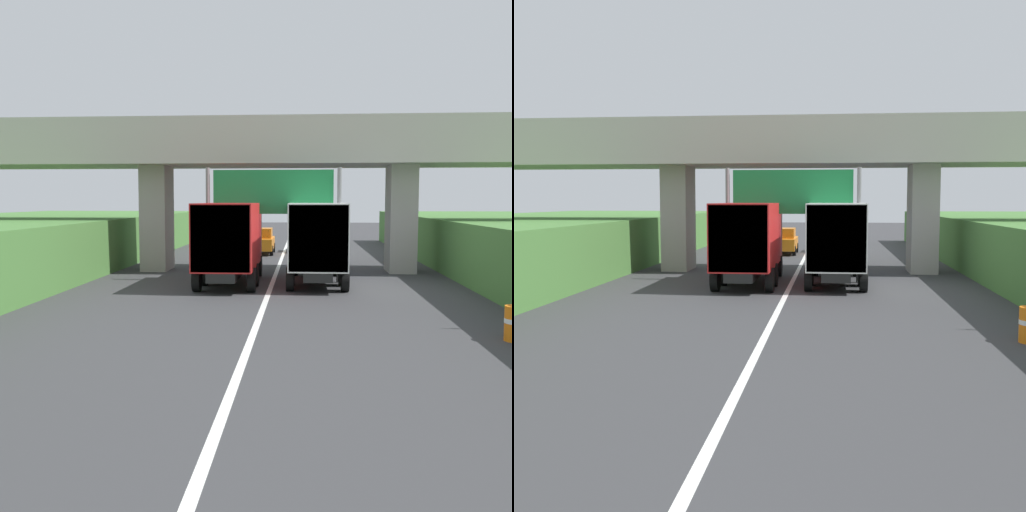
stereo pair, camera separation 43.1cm
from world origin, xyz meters
TOP-DOWN VIEW (x-y plane):
  - lane_centre_stripe at (0.00, 24.85)m, footprint 0.20×89.70m
  - overpass_bridge at (0.00, 31.06)m, footprint 40.00×4.80m
  - overhead_highway_sign at (0.00, 26.78)m, footprint 5.88×0.18m
  - truck_blue at (1.88, 26.29)m, footprint 2.44×7.30m
  - truck_red at (-1.74, 25.87)m, footprint 2.44×7.30m
  - car_white at (1.85, 43.09)m, footprint 1.86×4.10m
  - car_orange at (-1.54, 40.89)m, footprint 1.86×4.10m

SIDE VIEW (x-z plane):
  - lane_centre_stripe at x=0.00m, z-range 0.00..0.01m
  - car_white at x=1.85m, z-range 0.00..1.72m
  - car_orange at x=-1.54m, z-range 0.00..1.72m
  - truck_blue at x=1.88m, z-range 0.21..3.65m
  - truck_red at x=-1.74m, z-range 0.21..3.65m
  - overhead_highway_sign at x=0.00m, z-range 1.14..6.11m
  - overpass_bridge at x=0.00m, z-range 1.86..9.33m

